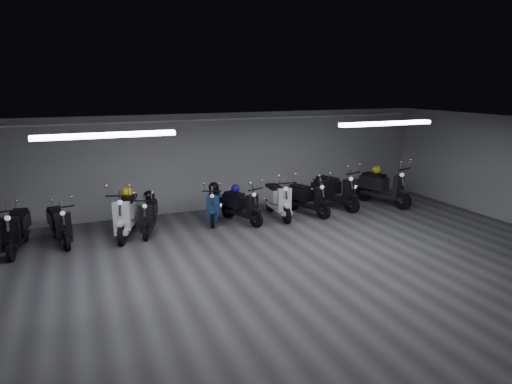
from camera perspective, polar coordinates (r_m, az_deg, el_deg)
name	(u,v)px	position (r m, az deg, el deg)	size (l,w,h in m)	color
floor	(284,276)	(8.70, 3.63, -10.75)	(14.00, 10.00, 0.01)	#3E3D40
ceiling	(286,130)	(7.94, 3.94, 8.00)	(14.00, 10.00, 0.01)	gray
back_wall	(208,162)	(12.78, -6.21, 3.84)	(14.00, 0.01, 2.80)	gray
fluor_strip_left	(106,135)	(8.14, -18.88, 6.97)	(2.40, 0.18, 0.08)	white
fluor_strip_right	(386,123)	(10.42, 16.51, 8.51)	(2.40, 0.18, 0.08)	white
conduit	(208,120)	(12.54, -6.24, 9.27)	(0.05, 0.05, 13.60)	white
scooter_0	(15,222)	(10.98, -28.74, -3.45)	(0.60, 1.79, 1.33)	black
scooter_1	(59,218)	(11.04, -24.18, -3.09)	(0.56, 1.67, 1.25)	black
scooter_2	(126,207)	(11.03, -16.51, -1.90)	(0.65, 1.94, 1.45)	silver
scooter_3	(148,210)	(11.11, -13.79, -2.25)	(0.54, 1.62, 1.21)	black
scooter_4	(214,200)	(11.77, -5.52, -1.01)	(0.54, 1.61, 1.20)	navy
scooter_5	(241,200)	(11.61, -1.90, -1.03)	(0.56, 1.68, 1.25)	black
scooter_6	(278,193)	(12.08, 2.88, -0.19)	(0.61, 1.82, 1.35)	white
scooter_7	(308,193)	(12.39, 6.71, -0.07)	(0.58, 1.73, 1.29)	black
scooter_8	(336,185)	(13.14, 10.27, 0.94)	(0.64, 1.93, 1.44)	black
scooter_9	(384,181)	(13.82, 16.21, 1.37)	(0.67, 2.01, 1.50)	black
helmet_0	(127,192)	(11.21, -16.34, -0.03)	(0.26, 0.26, 0.26)	yellow
helmet_1	(149,196)	(11.25, -13.70, -0.53)	(0.29, 0.29, 0.29)	black
helmet_2	(235,189)	(11.71, -2.67, 0.44)	(0.24, 0.24, 0.24)	#160C89
helmet_3	(376,170)	(13.90, 15.32, 2.80)	(0.25, 0.25, 0.25)	#BDBF0B
helmet_4	(214,187)	(11.92, -5.49, 0.61)	(0.29, 0.29, 0.29)	black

